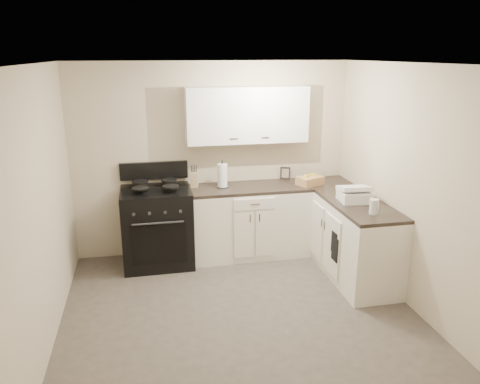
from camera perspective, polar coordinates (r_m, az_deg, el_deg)
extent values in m
plane|color=#473F38|center=(4.96, 0.12, -14.88)|extent=(3.60, 3.60, 0.00)
plane|color=white|center=(4.23, 0.14, 15.38)|extent=(3.60, 3.60, 0.00)
plane|color=beige|center=(6.15, -3.35, 3.99)|extent=(3.60, 0.00, 3.60)
plane|color=beige|center=(5.11, 20.30, 0.33)|extent=(0.00, 3.60, 3.60)
plane|color=beige|center=(4.45, -23.22, -2.33)|extent=(0.00, 3.60, 3.60)
plane|color=beige|center=(2.83, 7.84, -11.80)|extent=(3.60, 0.00, 3.60)
cube|color=white|center=(6.17, 1.11, -3.69)|extent=(1.55, 0.60, 0.90)
cube|color=white|center=(5.93, 12.76, -5.00)|extent=(0.60, 1.90, 0.90)
cube|color=black|center=(6.02, 1.13, 0.50)|extent=(1.55, 0.60, 0.04)
cube|color=black|center=(5.77, 13.06, -0.66)|extent=(0.60, 1.90, 0.04)
cube|color=white|center=(5.98, 0.86, 9.40)|extent=(1.55, 0.30, 0.70)
cube|color=black|center=(6.01, -10.02, -4.44)|extent=(0.86, 0.73, 1.04)
cube|color=tan|center=(5.98, -5.60, 1.52)|extent=(0.11, 0.10, 0.20)
cylinder|color=white|center=(5.95, -2.16, 2.01)|extent=(0.15, 0.15, 0.30)
cube|color=black|center=(6.38, 5.52, 2.31)|extent=(0.14, 0.09, 0.17)
cube|color=tan|center=(6.15, 8.52, 1.38)|extent=(0.38, 0.33, 0.11)
cube|color=white|center=(5.56, 13.76, -0.48)|extent=(0.36, 0.34, 0.12)
cylinder|color=silver|center=(5.17, 16.02, -1.72)|extent=(0.12, 0.12, 0.16)
cube|color=black|center=(5.43, 11.44, -6.09)|extent=(0.02, 0.14, 0.25)
cube|color=black|center=(5.43, 11.53, -6.83)|extent=(0.02, 0.16, 0.28)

